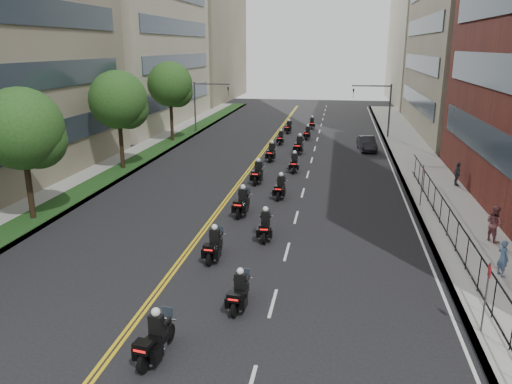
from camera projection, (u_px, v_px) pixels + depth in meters
ground at (143, 377)px, 14.68m from camera, size 160.00×160.00×0.00m
sidewalk_right at (428, 178)px, 36.43m from camera, size 4.00×90.00×0.15m
sidewalk_left at (119, 166)px, 40.22m from camera, size 4.00×90.00×0.15m
grass_strip at (128, 165)px, 40.07m from camera, size 2.00×90.00×0.04m
building_right_far at (444, 23)px, 81.44m from camera, size 15.00×28.00×26.00m
building_left_far at (187, 25)px, 88.32m from camera, size 16.00×28.00×26.00m
iron_fence at (452, 229)px, 24.05m from camera, size 0.05×28.00×1.50m
street_trees at (85, 113)px, 32.59m from camera, size 4.40×38.40×7.98m
traffic_signal_right at (381, 103)px, 51.88m from camera, size 4.09×0.20×5.60m
traffic_signal_left at (203, 100)px, 54.90m from camera, size 4.09×0.20×5.60m
motorcycle_0 at (155, 339)px, 15.40m from camera, size 0.69×2.27×1.68m
motorcycle_1 at (239, 293)px, 18.41m from camera, size 0.55×2.12×1.56m
motorcycle_2 at (214, 246)px, 22.63m from camera, size 0.53×2.24×1.65m
motorcycle_3 at (265, 226)px, 25.06m from camera, size 0.59×2.26×1.67m
motorcycle_4 at (242, 203)px, 28.60m from camera, size 0.65×2.42×1.78m
motorcycle_5 at (281, 188)px, 31.83m from camera, size 0.56×2.26×1.66m
motorcycle_6 at (258, 173)px, 35.29m from camera, size 0.59×2.42×1.79m
motorcycle_7 at (294, 164)px, 38.46m from camera, size 0.52×2.25×1.66m
motorcycle_8 at (271, 153)px, 42.14m from camera, size 0.55×2.35×1.73m
motorcycle_9 at (299, 146)px, 44.88m from camera, size 0.69×2.50×1.85m
motorcycle_10 at (281, 138)px, 49.22m from camera, size 0.48×2.07×1.53m
motorcycle_11 at (308, 134)px, 51.82m from camera, size 0.61×2.12×1.56m
motorcycle_12 at (289, 128)px, 55.57m from camera, size 0.64×2.10×1.55m
motorcycle_13 at (312, 124)px, 58.42m from camera, size 0.52×2.11×1.56m
parked_sedan at (367, 143)px, 46.37m from camera, size 1.82×4.10×1.31m
pedestrian_a at (503, 258)px, 20.67m from camera, size 0.57×0.67×1.57m
pedestrian_b at (494, 223)px, 24.35m from camera, size 1.03×1.09×1.79m
pedestrian_c at (457, 174)px, 34.04m from camera, size 0.49×1.00×1.65m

